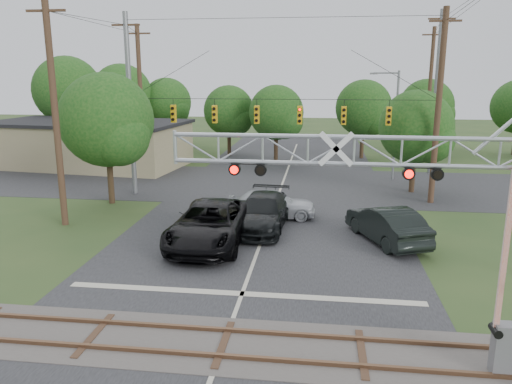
# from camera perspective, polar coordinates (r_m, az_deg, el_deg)

# --- Properties ---
(road_main) EXTENTS (14.00, 90.00, 0.02)m
(road_main) POSITION_cam_1_polar(r_m,az_deg,el_deg) (22.53, 0.20, -6.79)
(road_main) COLOR #242426
(road_main) RESTS_ON ground
(road_cross) EXTENTS (90.00, 12.00, 0.02)m
(road_cross) POSITION_cam_1_polar(r_m,az_deg,el_deg) (35.93, 3.02, 0.89)
(road_cross) COLOR #242426
(road_cross) RESTS_ON ground
(railroad_track) EXTENTS (90.00, 3.20, 0.17)m
(railroad_track) POSITION_cam_1_polar(r_m,az_deg,el_deg) (15.35, -3.74, -16.98)
(railroad_track) COLOR #48443F
(railroad_track) RESTS_ON ground
(crossing_gantry) EXTENTS (9.82, 0.90, 7.07)m
(crossing_gantry) POSITION_cam_1_polar(r_m,az_deg,el_deg) (13.33, 18.39, -2.33)
(crossing_gantry) COLOR gray
(crossing_gantry) RESTS_ON ground
(traffic_signal_span) EXTENTS (19.34, 0.36, 11.50)m
(traffic_signal_span) POSITION_cam_1_polar(r_m,az_deg,el_deg) (31.10, 4.25, 9.46)
(traffic_signal_span) COLOR slate
(traffic_signal_span) RESTS_ON ground
(pickup_black) EXTENTS (3.28, 6.99, 1.93)m
(pickup_black) POSITION_cam_1_polar(r_m,az_deg,el_deg) (23.33, -5.25, -3.65)
(pickup_black) COLOR black
(pickup_black) RESTS_ON ground
(car_dark) EXTENTS (2.79, 6.10, 1.73)m
(car_dark) POSITION_cam_1_polar(r_m,az_deg,el_deg) (25.54, 0.72, -2.32)
(car_dark) COLOR black
(car_dark) RESTS_ON ground
(sedan_silver) EXTENTS (5.02, 2.57, 1.64)m
(sedan_silver) POSITION_cam_1_polar(r_m,az_deg,el_deg) (27.42, 1.79, -1.33)
(sedan_silver) COLOR #BABDC3
(sedan_silver) RESTS_ON ground
(suv_dark) EXTENTS (3.70, 5.55, 1.73)m
(suv_dark) POSITION_cam_1_polar(r_m,az_deg,el_deg) (24.34, 14.70, -3.57)
(suv_dark) COLOR black
(suv_dark) RESTS_ON ground
(commercial_building) EXTENTS (17.29, 10.21, 3.83)m
(commercial_building) POSITION_cam_1_polar(r_m,az_deg,el_deg) (45.35, -18.63, 5.28)
(commercial_building) COLOR #938962
(commercial_building) RESTS_ON ground
(streetlight) EXTENTS (2.13, 0.22, 8.00)m
(streetlight) POSITION_cam_1_polar(r_m,az_deg,el_deg) (38.22, 15.47, 7.95)
(streetlight) COLOR slate
(streetlight) RESTS_ON ground
(utility_poles) EXTENTS (25.37, 28.34, 13.88)m
(utility_poles) POSITION_cam_1_polar(r_m,az_deg,el_deg) (33.25, 8.60, 10.58)
(utility_poles) COLOR #462E20
(utility_poles) RESTS_ON ground
(treeline) EXTENTS (52.49, 29.88, 9.52)m
(treeline) POSITION_cam_1_polar(r_m,az_deg,el_deg) (46.37, -0.11, 10.04)
(treeline) COLOR #39291A
(treeline) RESTS_ON ground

